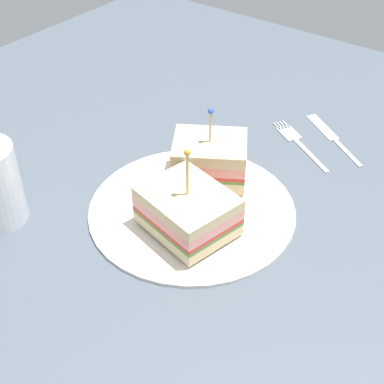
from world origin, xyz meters
TOP-DOWN VIEW (x-y plane):
  - ground_plane at (0.00, 0.00)cm, footprint 111.46×111.46cm
  - plate at (0.00, 0.00)cm, footprint 24.22×24.22cm
  - sandwich_half_front at (-1.77, 5.92)cm, footprint 11.21×10.66cm
  - sandwich_half_back at (1.81, -3.21)cm, footprint 11.15×9.74cm
  - fork at (2.47, 20.67)cm, footprint 11.83×7.86cm
  - knife at (5.95, 24.57)cm, footprint 11.86×8.64cm

SIDE VIEW (x-z plane):
  - ground_plane at x=0.00cm, z-range -2.00..0.00cm
  - fork at x=2.47cm, z-range 0.00..0.35cm
  - knife at x=5.95cm, z-range 0.00..0.35cm
  - plate at x=0.00cm, z-range 0.00..0.81cm
  - sandwich_half_back at x=1.81cm, z-range -2.00..8.32cm
  - sandwich_half_front at x=-1.77cm, z-range -1.41..8.18cm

